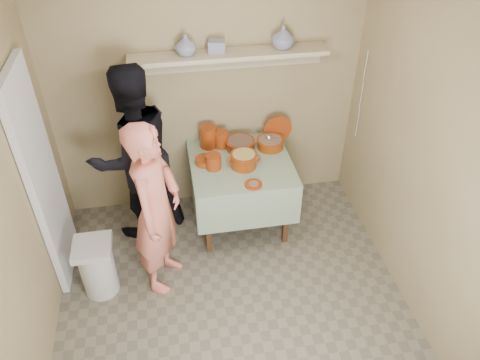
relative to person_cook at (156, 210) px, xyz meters
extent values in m
plane|color=#6F6957|center=(0.57, -0.64, -0.82)|extent=(3.50, 3.50, 0.00)
cube|color=silver|center=(-0.89, 0.31, 0.18)|extent=(0.06, 0.70, 2.00)
cylinder|color=maroon|center=(0.55, 0.96, 0.05)|extent=(0.17, 0.17, 0.22)
cylinder|color=maroon|center=(0.67, 0.93, 0.03)|extent=(0.14, 0.14, 0.17)
cylinder|color=maroon|center=(0.55, 0.58, 0.01)|extent=(0.15, 0.15, 0.15)
cylinder|color=maroon|center=(0.48, 0.67, -0.03)|extent=(0.19, 0.19, 0.05)
cylinder|color=maroon|center=(1.25, 0.96, 0.06)|extent=(0.29, 0.05, 0.29)
imported|color=navy|center=(1.27, 1.00, 1.00)|extent=(0.25, 0.25, 0.21)
imported|color=navy|center=(0.39, 0.99, 0.99)|extent=(0.23, 0.23, 0.19)
cube|color=navy|center=(0.66, 1.00, 0.95)|extent=(0.17, 0.13, 0.11)
imported|color=#E37562|center=(0.00, 0.00, 0.00)|extent=(0.59, 0.70, 1.64)
imported|color=black|center=(-0.18, 0.73, 0.07)|extent=(1.08, 1.00, 1.79)
cube|color=#9E8C60|center=(0.57, 1.12, 0.48)|extent=(3.00, 0.02, 2.60)
cube|color=#9E8C60|center=(-0.94, -0.64, 0.48)|extent=(0.02, 3.50, 2.60)
cube|color=#9E8C60|center=(2.08, -0.64, 0.48)|extent=(0.02, 3.50, 2.60)
cube|color=silver|center=(0.57, -0.64, 1.79)|extent=(3.00, 3.50, 0.02)
cube|color=#4C2D16|center=(0.44, 0.26, -0.47)|extent=(0.05, 0.05, 0.71)
cube|color=#4C2D16|center=(1.20, 0.26, -0.47)|extent=(0.05, 0.05, 0.71)
cube|color=#4C2D16|center=(0.44, 1.02, -0.47)|extent=(0.05, 0.05, 0.71)
cube|color=#4C2D16|center=(1.20, 1.02, -0.47)|extent=(0.05, 0.05, 0.71)
cube|color=#4C2D16|center=(0.82, 0.64, -0.09)|extent=(0.90, 0.90, 0.04)
cube|color=#1E592A|center=(0.82, 0.64, -0.07)|extent=(0.96, 0.96, 0.01)
cube|color=#1E592A|center=(0.82, 0.16, -0.28)|extent=(0.96, 0.01, 0.44)
cube|color=#1E592A|center=(0.82, 1.12, -0.28)|extent=(0.96, 0.01, 0.44)
cube|color=#1E592A|center=(0.34, 0.64, -0.28)|extent=(0.01, 0.96, 0.44)
cube|color=#1E592A|center=(1.30, 0.64, -0.28)|extent=(0.01, 0.96, 0.44)
cylinder|color=#68280C|center=(0.85, 0.86, -0.01)|extent=(0.28, 0.28, 0.09)
cylinder|color=maroon|center=(0.85, 0.86, 0.03)|extent=(0.30, 0.30, 0.01)
cylinder|color=brown|center=(0.85, 0.86, 0.01)|extent=(0.25, 0.25, 0.05)
cylinder|color=#68280C|center=(1.15, 0.83, -0.01)|extent=(0.26, 0.26, 0.09)
cylinder|color=maroon|center=(1.15, 0.83, 0.03)|extent=(0.28, 0.28, 0.01)
cylinder|color=#8C6B54|center=(1.15, 0.83, 0.01)|extent=(0.23, 0.23, 0.05)
cylinder|color=silver|center=(1.18, 0.73, 0.12)|extent=(0.01, 0.22, 0.16)
sphere|color=silver|center=(1.14, 0.85, 0.05)|extent=(0.07, 0.07, 0.07)
cylinder|color=#68280C|center=(0.83, 0.56, 0.01)|extent=(0.24, 0.24, 0.14)
cylinder|color=maroon|center=(0.83, 0.56, 0.07)|extent=(0.25, 0.25, 0.01)
cylinder|color=tan|center=(0.83, 0.56, 0.06)|extent=(0.21, 0.21, 0.05)
torus|color=maroon|center=(0.71, 0.56, 0.02)|extent=(0.09, 0.02, 0.09)
torus|color=maroon|center=(0.95, 0.56, 0.02)|extent=(0.09, 0.02, 0.09)
cylinder|color=maroon|center=(0.87, 0.25, -0.05)|extent=(0.16, 0.16, 0.02)
cylinder|color=#8C6B54|center=(0.87, 0.25, -0.04)|extent=(0.09, 0.09, 0.01)
cube|color=#BBAD8B|center=(0.77, 0.98, 0.88)|extent=(1.80, 0.25, 0.04)
cube|color=#BBAD8B|center=(0.77, 1.10, 0.78)|extent=(1.80, 0.02, 0.18)
cylinder|color=silver|center=(-0.57, -0.05, -0.57)|extent=(0.30, 0.30, 0.50)
cube|color=silver|center=(-0.57, -0.05, -0.29)|extent=(0.32, 0.32, 0.06)
cylinder|color=silver|center=(2.04, 0.86, 0.73)|extent=(0.01, 0.01, 0.30)
cylinder|color=silver|center=(2.04, 0.84, 0.43)|extent=(0.01, 0.01, 0.30)
cylinder|color=silver|center=(2.04, 0.82, 0.13)|extent=(0.01, 0.01, 0.30)
camera|label=1|loc=(0.18, -2.97, 2.55)|focal=35.00mm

